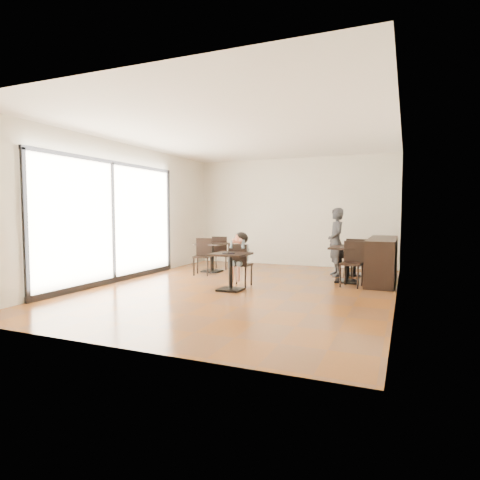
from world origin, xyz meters
The scene contains 23 objects.
floor centered at (0.00, 0.00, 0.00)m, with size 6.00×8.00×0.01m, color brown.
ceiling centered at (0.00, 0.00, 3.20)m, with size 6.00×8.00×0.01m, color white.
wall_back centered at (0.00, 4.00, 1.60)m, with size 6.00×0.01×3.20m, color silver.
wall_front centered at (0.00, -4.00, 1.60)m, with size 6.00×0.01×3.20m, color silver.
wall_left centered at (-3.00, 0.00, 1.60)m, with size 0.01×8.00×3.20m, color silver.
wall_right centered at (3.00, 0.00, 1.60)m, with size 0.01×8.00×3.20m, color silver.
storefront_window centered at (-2.97, -0.50, 1.40)m, with size 0.04×4.50×2.60m, color white.
child_table centered at (-0.13, -0.33, 0.38)m, with size 0.72×0.72×0.77m, color black, non-canonical shape.
child_chair centered at (-0.13, 0.22, 0.46)m, with size 0.41×0.41×0.92m, color black, non-canonical shape.
child centered at (-0.13, 0.22, 0.58)m, with size 0.41×0.58×1.16m, color slate, non-canonical shape.
plate centered at (-0.13, -0.43, 0.77)m, with size 0.26×0.26×0.02m, color black.
pizza_slice centered at (-0.13, 0.03, 1.00)m, with size 0.27×0.21×0.06m, color tan, non-canonical shape.
adult_patron centered at (1.53, 2.42, 0.85)m, with size 0.62×0.41×1.70m, color #313236.
cafe_table_mid centered at (1.92, 1.60, 0.40)m, with size 0.76×0.76×0.81m, color black, non-canonical shape.
cafe_table_left centered at (-1.63, 1.82, 0.38)m, with size 0.73×0.73×0.77m, color black, non-canonical shape.
cafe_table_back centered at (1.95, 2.72, 0.37)m, with size 0.70×0.70×0.74m, color black, non-canonical shape.
chair_mid_a centered at (2.08, 2.15, 0.48)m, with size 0.44×0.44×0.97m, color black, non-canonical shape.
chair_mid_b centered at (2.08, 1.05, 0.48)m, with size 0.44×0.44×0.97m, color black, non-canonical shape.
chair_left_a centered at (-1.63, 2.37, 0.46)m, with size 0.42×0.42×0.92m, color black, non-canonical shape.
chair_left_b centered at (-1.63, 1.27, 0.46)m, with size 0.42×0.42×0.92m, color black, non-canonical shape.
chair_back_a centered at (2.10, 3.27, 0.45)m, with size 0.40×0.40×0.89m, color black, non-canonical shape.
chair_back_b centered at (2.10, 2.17, 0.45)m, with size 0.40×0.40×0.89m, color black, non-canonical shape.
service_counter centered at (2.65, 2.00, 0.50)m, with size 0.60×2.40×1.00m, color black.
Camera 1 is at (3.15, -7.71, 1.60)m, focal length 30.00 mm.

